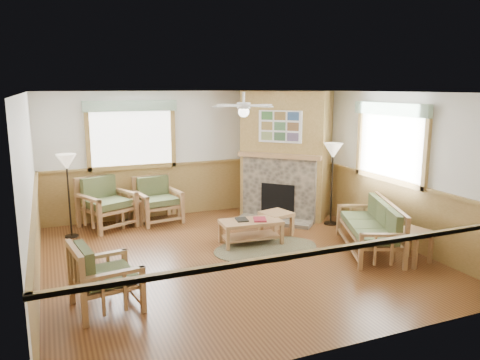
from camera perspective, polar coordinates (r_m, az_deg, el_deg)
name	(u,v)px	position (r m, az deg, el deg)	size (l,w,h in m)	color
floor	(234,257)	(7.89, -0.74, -9.41)	(6.00, 6.00, 0.01)	brown
ceiling	(234,92)	(7.38, -0.79, 10.64)	(6.00, 6.00, 0.01)	white
wall_back	(183,153)	(10.33, -6.98, 3.23)	(6.00, 0.02, 2.70)	white
wall_front	(342,229)	(4.94, 12.36, -5.85)	(6.00, 0.02, 2.70)	white
wall_left	(30,194)	(7.01, -24.20, -1.52)	(0.02, 6.00, 2.70)	white
wall_right	(384,166)	(9.05, 17.15, 1.68)	(0.02, 6.00, 2.70)	white
wainscot	(234,225)	(7.71, -0.75, -5.54)	(6.00, 6.00, 1.10)	olive
fireplace	(286,154)	(10.21, 5.66, 3.17)	(2.20, 2.20, 2.70)	olive
window_back	(130,99)	(9.95, -13.27, 9.54)	(1.90, 0.16, 1.50)	white
window_right	(394,101)	(8.77, 18.24, 9.08)	(0.16, 1.90, 1.50)	white
ceiling_fan	(244,94)	(7.77, 0.46, 10.38)	(1.24, 1.24, 0.36)	white
sofa	(369,227)	(8.36, 15.46, -5.53)	(0.75, 1.84, 0.85)	#A0754B
armchair_back_left	(107,203)	(9.73, -15.94, -2.69)	(0.90, 0.90, 1.01)	#A0754B
armchair_back_right	(158,200)	(9.90, -9.96, -2.41)	(0.83, 0.83, 0.93)	#A0754B
armchair_left	(106,276)	(6.27, -16.05, -11.14)	(0.78, 0.78, 0.88)	#A0754B
coffee_table	(251,232)	(8.46, 1.35, -6.36)	(1.09, 0.54, 0.44)	#A0754B
end_table_chairs	(129,213)	(9.84, -13.40, -3.91)	(0.46, 0.44, 0.51)	#A0754B
end_table_sofa	(412,246)	(8.05, 20.26, -7.61)	(0.49, 0.47, 0.54)	#A0754B
footstool	(276,223)	(8.98, 4.44, -5.30)	(0.51, 0.51, 0.45)	#A0754B
braided_rug	(266,249)	(8.27, 3.19, -8.36)	(1.88, 1.88, 0.01)	#4E4930
floor_lamp_left	(69,196)	(9.24, -20.14, -1.84)	(0.36, 0.36, 1.59)	black
floor_lamp_right	(332,184)	(9.67, 11.14, -0.48)	(0.39, 0.39, 1.69)	black
book_red	(260,219)	(8.41, 2.43, -4.72)	(0.22, 0.30, 0.03)	maroon
book_dark	(242,219)	(8.40, 0.22, -4.77)	(0.20, 0.27, 0.03)	black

